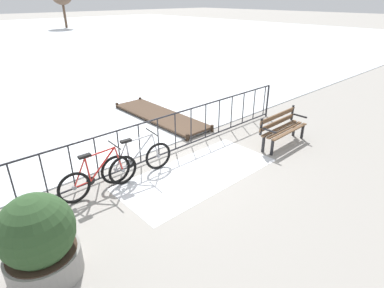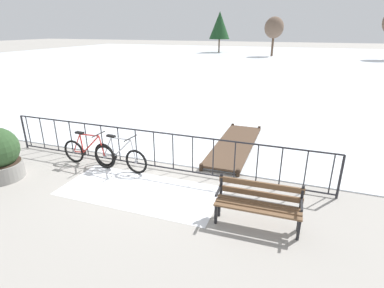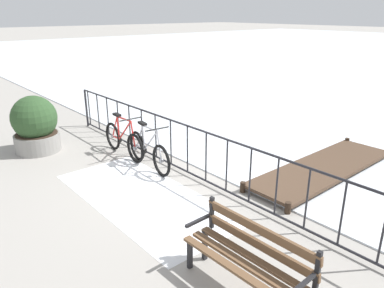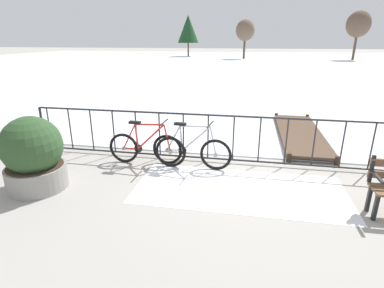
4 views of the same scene
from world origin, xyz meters
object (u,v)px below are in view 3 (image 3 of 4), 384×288
Objects in this scene: bicycle_second at (149,151)px; park_bench at (249,254)px; bicycle_near_railing at (123,140)px; planter_with_shrub at (35,125)px.

bicycle_second is 1.06× the size of park_bench.
bicycle_second is at bearing 2.89° from bicycle_near_railing.
planter_with_shrub is (-2.54, -1.43, 0.26)m from bicycle_second.
bicycle_second is 3.99m from park_bench.
planter_with_shrub is at bearing -177.86° from park_bench.
park_bench is at bearing 2.14° from planter_with_shrub.
planter_with_shrub reaches higher than park_bench.
bicycle_second is (0.95, 0.05, 0.00)m from bicycle_near_railing.
bicycle_near_railing is 2.13m from planter_with_shrub.
bicycle_near_railing and bicycle_second have the same top height.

